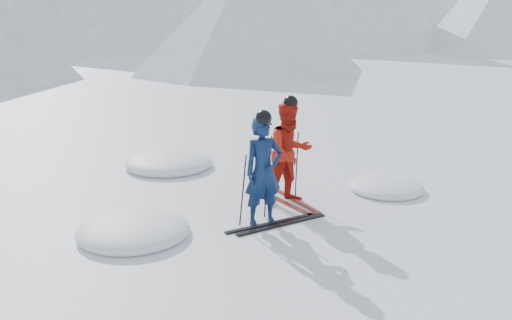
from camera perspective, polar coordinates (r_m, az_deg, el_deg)
ground at (r=9.80m, az=10.65°, el=-5.11°), size 160.00×160.00×0.00m
skier_blue at (r=8.71m, az=0.78°, el=-1.23°), size 0.72×0.55×1.79m
skier_red at (r=9.76m, az=3.58°, el=0.76°), size 0.98×0.80×1.86m
pole_blue_left at (r=8.75m, az=-1.39°, el=-3.21°), size 0.12×0.08×1.19m
pole_blue_right at (r=9.14m, az=1.07°, el=-2.40°), size 0.12×0.07×1.19m
pole_red_left at (r=9.85m, az=1.28°, el=-0.96°), size 0.12×0.10×1.24m
pole_red_right at (r=10.14m, az=4.31°, el=-0.52°), size 0.12×0.09×1.24m
ski_worn_left at (r=9.95m, az=2.97°, el=-4.45°), size 0.22×1.70×0.03m
ski_worn_right at (r=10.10m, az=4.02°, el=-4.17°), size 0.34×1.69×0.03m
ski_loose_a at (r=8.98m, az=1.66°, el=-6.67°), size 1.70×0.30×0.03m
ski_loose_b at (r=8.93m, az=2.76°, el=-6.81°), size 1.70×0.24×0.03m
snow_lumps at (r=10.73m, az=-5.92°, el=-3.12°), size 6.51×5.76×0.43m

